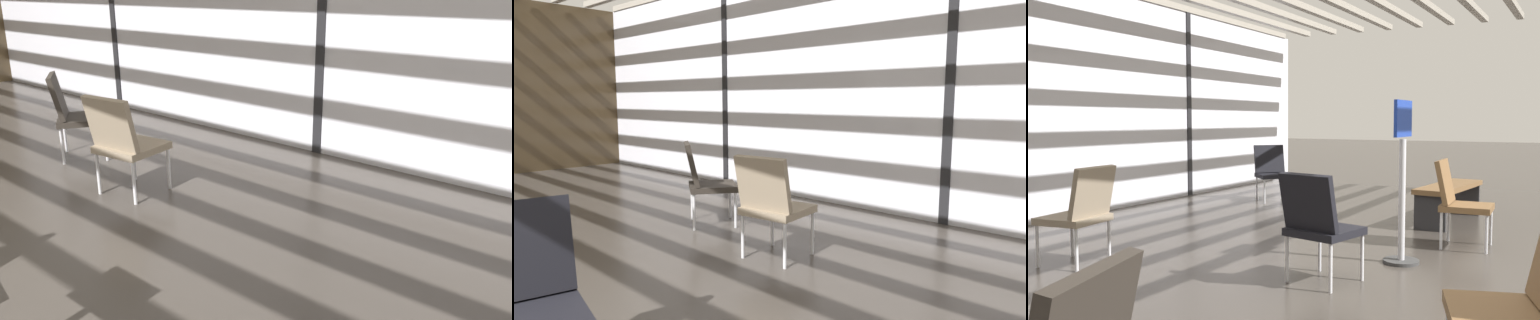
% 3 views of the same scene
% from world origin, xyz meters
% --- Properties ---
extents(glass_curtain_wall, '(14.00, 0.08, 3.04)m').
position_xyz_m(glass_curtain_wall, '(0.00, 5.20, 1.52)').
color(glass_curtain_wall, silver).
rests_on(glass_curtain_wall, ground).
extents(window_mullion_1, '(0.10, 0.12, 3.04)m').
position_xyz_m(window_mullion_1, '(0.00, 5.20, 1.52)').
color(window_mullion_1, black).
rests_on(window_mullion_1, ground).
extents(lounge_chair_0, '(0.69, 0.70, 0.87)m').
position_xyz_m(lounge_chair_0, '(-1.83, 3.41, 0.49)').
color(lounge_chair_0, '#28231E').
rests_on(lounge_chair_0, ground).
extents(lounge_chair_5, '(0.55, 0.59, 0.87)m').
position_xyz_m(lounge_chair_5, '(-0.57, 3.12, 0.49)').
color(lounge_chair_5, '#7F705B').
rests_on(lounge_chair_5, ground).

